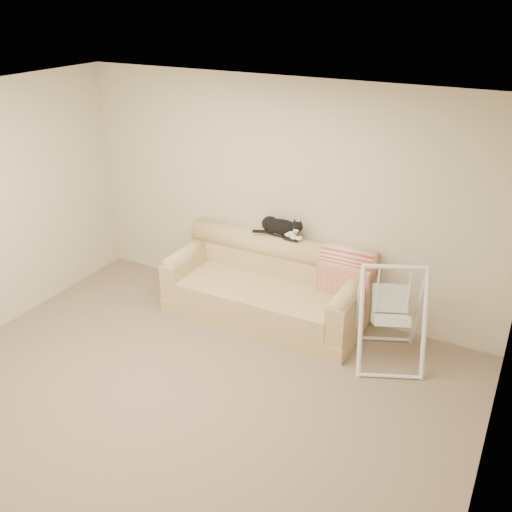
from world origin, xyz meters
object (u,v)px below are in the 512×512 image
at_px(sofa, 267,288).
at_px(remote_a, 278,235).
at_px(remote_b, 291,239).
at_px(baby_swing, 390,313).
at_px(tuxedo_cat, 281,227).

bearing_deg(sofa, remote_a, 85.93).
bearing_deg(sofa, remote_b, 46.12).
distance_m(remote_a, baby_swing, 1.54).
xyz_separation_m(sofa, baby_swing, (1.45, -0.19, 0.18)).
bearing_deg(remote_b, baby_swing, -17.16).
distance_m(remote_b, tuxedo_cat, 0.18).
bearing_deg(tuxedo_cat, baby_swing, -17.33).
height_order(tuxedo_cat, baby_swing, tuxedo_cat).
bearing_deg(tuxedo_cat, remote_b, -18.74).
bearing_deg(remote_b, sofa, -133.88).
bearing_deg(remote_a, sofa, -94.07).
height_order(sofa, remote_a, remote_a).
xyz_separation_m(tuxedo_cat, baby_swing, (1.40, -0.44, -0.48)).
bearing_deg(baby_swing, tuxedo_cat, 162.67).
bearing_deg(tuxedo_cat, sofa, -99.93).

